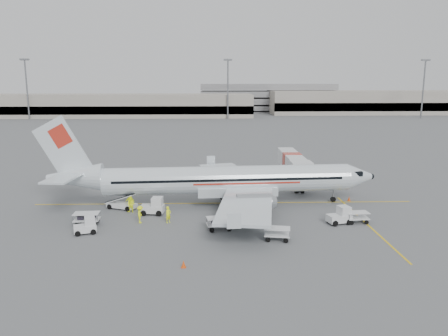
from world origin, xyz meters
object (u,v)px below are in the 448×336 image
at_px(aircraft, 228,161).
at_px(tug_fore, 339,215).
at_px(tug_mid, 152,206).
at_px(tug_aft, 85,226).
at_px(belt_loader, 122,199).
at_px(jet_bridge, 292,168).

xyz_separation_m(aircraft, tug_fore, (10.84, -7.17, -4.22)).
relative_size(tug_mid, tug_aft, 1.20).
xyz_separation_m(belt_loader, tug_mid, (3.67, -2.13, -0.25)).
relative_size(belt_loader, tug_aft, 2.17).
height_order(jet_bridge, belt_loader, jet_bridge).
xyz_separation_m(belt_loader, tug_aft, (-1.84, -8.04, -0.41)).
xyz_separation_m(jet_bridge, tug_fore, (1.48, -18.07, -1.21)).
bearing_deg(jet_bridge, belt_loader, -150.01).
distance_m(belt_loader, tug_mid, 4.25).
xyz_separation_m(jet_bridge, belt_loader, (-21.28, -12.17, -0.91)).
height_order(tug_mid, tug_aft, tug_mid).
bearing_deg(tug_fore, aircraft, 131.55).
bearing_deg(aircraft, belt_loader, -177.71).
bearing_deg(jet_bridge, aircraft, -130.42).
distance_m(jet_bridge, tug_mid, 22.71).
bearing_deg(belt_loader, tug_aft, -79.12).
bearing_deg(tug_aft, aircraft, 15.46).
bearing_deg(jet_bridge, tug_aft, -138.62).
relative_size(jet_bridge, belt_loader, 3.63).
height_order(aircraft, tug_mid, aircraft).
relative_size(aircraft, tug_aft, 18.27).
distance_m(jet_bridge, belt_loader, 24.53).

